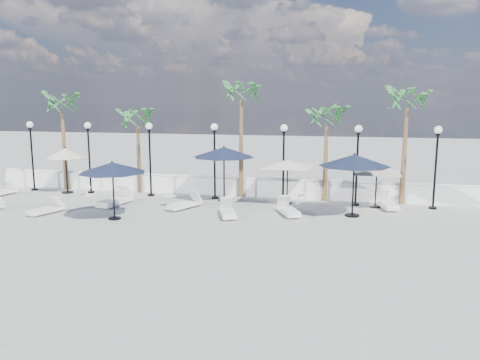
% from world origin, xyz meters
% --- Properties ---
extents(ground, '(100.00, 100.00, 0.00)m').
position_xyz_m(ground, '(0.00, 0.00, 0.00)').
color(ground, gray).
rests_on(ground, ground).
extents(balustrade, '(26.00, 0.30, 1.01)m').
position_xyz_m(balustrade, '(0.00, 7.50, 0.47)').
color(balustrade, white).
rests_on(balustrade, ground).
extents(lamppost_0, '(0.36, 0.36, 3.84)m').
position_xyz_m(lamppost_0, '(-10.50, 6.50, 2.49)').
color(lamppost_0, black).
rests_on(lamppost_0, ground).
extents(lamppost_1, '(0.36, 0.36, 3.84)m').
position_xyz_m(lamppost_1, '(-7.00, 6.50, 2.49)').
color(lamppost_1, black).
rests_on(lamppost_1, ground).
extents(lamppost_2, '(0.36, 0.36, 3.84)m').
position_xyz_m(lamppost_2, '(-3.50, 6.50, 2.49)').
color(lamppost_2, black).
rests_on(lamppost_2, ground).
extents(lamppost_3, '(0.36, 0.36, 3.84)m').
position_xyz_m(lamppost_3, '(0.00, 6.50, 2.49)').
color(lamppost_3, black).
rests_on(lamppost_3, ground).
extents(lamppost_4, '(0.36, 0.36, 3.84)m').
position_xyz_m(lamppost_4, '(3.50, 6.50, 2.49)').
color(lamppost_4, black).
rests_on(lamppost_4, ground).
extents(lamppost_5, '(0.36, 0.36, 3.84)m').
position_xyz_m(lamppost_5, '(7.00, 6.50, 2.49)').
color(lamppost_5, black).
rests_on(lamppost_5, ground).
extents(lamppost_6, '(0.36, 0.36, 3.84)m').
position_xyz_m(lamppost_6, '(10.50, 6.50, 2.49)').
color(lamppost_6, black).
rests_on(lamppost_6, ground).
extents(palm_0, '(2.60, 2.60, 5.50)m').
position_xyz_m(palm_0, '(-9.00, 7.30, 4.53)').
color(palm_0, brown).
rests_on(palm_0, ground).
extents(palm_1, '(2.60, 2.60, 4.70)m').
position_xyz_m(palm_1, '(-4.50, 7.30, 3.75)').
color(palm_1, brown).
rests_on(palm_1, ground).
extents(palm_2, '(2.60, 2.60, 6.10)m').
position_xyz_m(palm_2, '(1.20, 7.30, 5.12)').
color(palm_2, brown).
rests_on(palm_2, ground).
extents(palm_3, '(2.60, 2.60, 4.90)m').
position_xyz_m(palm_3, '(5.50, 7.30, 3.95)').
color(palm_3, brown).
rests_on(palm_3, ground).
extents(palm_4, '(2.60, 2.60, 5.70)m').
position_xyz_m(palm_4, '(9.20, 7.30, 4.73)').
color(palm_4, brown).
rests_on(palm_4, ground).
extents(lounger_0, '(0.95, 1.91, 0.68)m').
position_xyz_m(lounger_0, '(-11.25, 4.72, 0.23)').
color(lounger_0, white).
rests_on(lounger_0, ground).
extents(lounger_2, '(1.07, 1.75, 0.62)m').
position_xyz_m(lounger_2, '(-6.44, 1.72, 0.21)').
color(lounger_2, white).
rests_on(lounger_2, ground).
extents(lounger_3, '(1.30, 1.94, 0.70)m').
position_xyz_m(lounger_3, '(-0.78, 4.03, 0.23)').
color(lounger_3, white).
rests_on(lounger_3, ground).
extents(lounger_4, '(1.00, 2.20, 0.79)m').
position_xyz_m(lounger_4, '(-4.22, 3.89, 0.27)').
color(lounger_4, white).
rests_on(lounger_4, ground).
extents(lounger_5, '(1.16, 1.89, 0.67)m').
position_xyz_m(lounger_5, '(1.55, 3.01, 0.23)').
color(lounger_5, white).
rests_on(lounger_5, ground).
extents(lounger_6, '(1.29, 1.90, 0.68)m').
position_xyz_m(lounger_6, '(4.09, 3.86, 0.23)').
color(lounger_6, white).
rests_on(lounger_6, ground).
extents(lounger_7, '(1.04, 1.95, 0.70)m').
position_xyz_m(lounger_7, '(8.42, 6.12, 0.23)').
color(lounger_7, white).
rests_on(lounger_7, ground).
extents(side_table_0, '(0.46, 0.46, 0.44)m').
position_xyz_m(side_table_0, '(-6.81, 5.78, 0.27)').
color(side_table_0, white).
rests_on(side_table_0, ground).
extents(side_table_1, '(0.55, 0.55, 0.53)m').
position_xyz_m(side_table_1, '(-1.56, 4.31, 0.32)').
color(side_table_1, white).
rests_on(side_table_1, ground).
extents(side_table_2, '(0.48, 0.48, 0.46)m').
position_xyz_m(side_table_2, '(4.32, 6.20, 0.28)').
color(side_table_2, white).
rests_on(side_table_2, ground).
extents(parasol_navy_left, '(2.83, 2.83, 2.49)m').
position_xyz_m(parasol_navy_left, '(-3.04, 1.54, 2.20)').
color(parasol_navy_left, black).
rests_on(parasol_navy_left, ground).
extents(parasol_navy_mid, '(3.09, 3.09, 2.77)m').
position_xyz_m(parasol_navy_mid, '(0.57, 6.16, 2.43)').
color(parasol_navy_mid, black).
rests_on(parasol_navy_mid, ground).
extents(parasol_navy_right, '(3.09, 3.09, 2.77)m').
position_xyz_m(parasol_navy_right, '(6.82, 4.27, 2.43)').
color(parasol_navy_right, black).
rests_on(parasol_navy_right, ground).
extents(parasol_cream_sq_a, '(4.66, 4.66, 2.29)m').
position_xyz_m(parasol_cream_sq_a, '(3.74, 6.20, 2.12)').
color(parasol_cream_sq_a, black).
rests_on(parasol_cream_sq_a, ground).
extents(parasol_cream_sq_b, '(4.19, 4.19, 2.10)m').
position_xyz_m(parasol_cream_sq_b, '(7.90, 6.20, 1.94)').
color(parasol_cream_sq_b, black).
rests_on(parasol_cream_sq_b, ground).
extents(parasol_cream_small, '(2.04, 2.04, 2.51)m').
position_xyz_m(parasol_cream_small, '(-8.24, 6.20, 2.15)').
color(parasol_cream_small, black).
rests_on(parasol_cream_small, ground).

